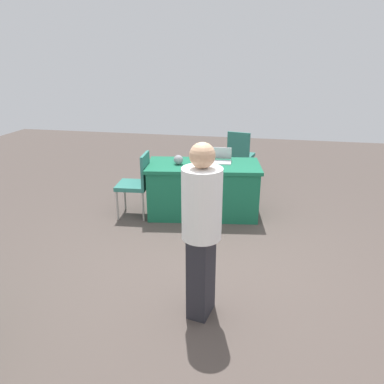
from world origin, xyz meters
The scene contains 8 objects.
ground_plane centered at (0.00, 0.00, 0.00)m, with size 14.40×14.40×0.00m, color #4C423D.
table_foreground centered at (0.22, -1.52, 0.39)m, with size 1.74×1.04×0.77m.
chair_near_front centered at (1.15, -1.25, 0.54)m, with size 0.48×0.48×0.95m.
chair_tucked_right centered at (-0.20, -3.15, 0.56)m, with size 0.52×0.52×0.97m.
person_attendee_standing centered at (-0.15, 0.75, 0.89)m, with size 0.40×0.40×1.61m.
laptop_silver centered at (-0.01, -1.68, 0.81)m, with size 0.33×0.31×0.21m.
yarn_ball centered at (0.58, -1.44, 0.84)m, with size 0.14×0.14×0.14m, color gray.
scissors_red centered at (-0.07, -1.62, 0.78)m, with size 0.18×0.04×0.01m, color red.
Camera 1 is at (-0.61, 3.51, 2.23)m, focal length 34.06 mm.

